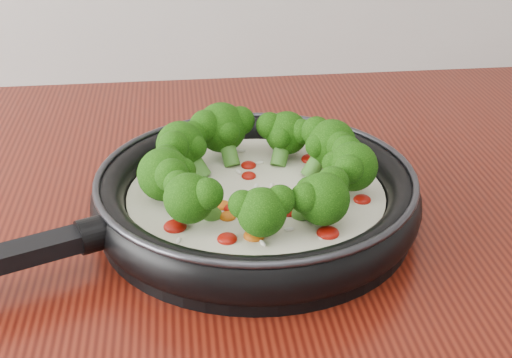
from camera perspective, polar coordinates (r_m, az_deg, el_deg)
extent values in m
cylinder|color=black|center=(0.74, 0.00, -3.01)|extent=(0.42, 0.42, 0.01)
torus|color=black|center=(0.73, 0.00, -1.32)|extent=(0.44, 0.44, 0.04)
torus|color=#2D2D33|center=(0.72, 0.00, 0.28)|extent=(0.43, 0.43, 0.01)
cylinder|color=black|center=(0.67, -12.92, -4.35)|extent=(0.04, 0.04, 0.03)
cylinder|color=silver|center=(0.73, 0.00, -1.82)|extent=(0.35, 0.35, 0.02)
ellipsoid|color=#A00F07|center=(0.76, -0.59, 0.25)|extent=(0.02, 0.02, 0.01)
ellipsoid|color=#A00F07|center=(0.72, 8.60, -1.67)|extent=(0.02, 0.02, 0.01)
ellipsoid|color=#D25D0D|center=(0.69, 4.01, -2.50)|extent=(0.03, 0.03, 0.01)
ellipsoid|color=#A00F07|center=(0.67, -6.58, -3.86)|extent=(0.03, 0.03, 0.01)
ellipsoid|color=#A00F07|center=(0.75, 6.21, -0.27)|extent=(0.02, 0.02, 0.01)
ellipsoid|color=#D25D0D|center=(0.69, -3.64, -2.79)|extent=(0.02, 0.02, 0.01)
ellipsoid|color=#A00F07|center=(0.78, -0.61, 1.11)|extent=(0.02, 0.02, 0.01)
ellipsoid|color=#A00F07|center=(0.69, -1.97, -2.41)|extent=(0.02, 0.02, 0.01)
ellipsoid|color=#D25D0D|center=(0.70, -2.74, -2.16)|extent=(0.02, 0.02, 0.01)
ellipsoid|color=#A00F07|center=(0.73, 1.85, -0.87)|extent=(0.02, 0.02, 0.01)
ellipsoid|color=#A00F07|center=(0.66, 5.85, -4.39)|extent=(0.03, 0.03, 0.01)
ellipsoid|color=#D25D0D|center=(0.65, -0.15, -4.62)|extent=(0.03, 0.03, 0.01)
ellipsoid|color=#A00F07|center=(0.69, 2.62, -2.53)|extent=(0.03, 0.03, 0.01)
ellipsoid|color=#A00F07|center=(0.79, 4.43, 1.60)|extent=(0.03, 0.03, 0.01)
ellipsoid|color=#D25D0D|center=(0.68, -2.31, -3.05)|extent=(0.02, 0.02, 0.01)
ellipsoid|color=#A00F07|center=(0.65, -2.36, -4.88)|extent=(0.03, 0.03, 0.01)
ellipsoid|color=#A00F07|center=(0.75, -6.78, -0.25)|extent=(0.02, 0.02, 0.01)
ellipsoid|color=white|center=(0.73, 5.49, -0.79)|extent=(0.01, 0.01, 0.00)
ellipsoid|color=white|center=(0.64, 0.55, -5.22)|extent=(0.01, 0.01, 0.00)
ellipsoid|color=white|center=(0.81, -1.19, 2.30)|extent=(0.01, 0.00, 0.00)
ellipsoid|color=white|center=(0.78, 0.31, 1.33)|extent=(0.01, 0.01, 0.00)
ellipsoid|color=white|center=(0.74, 0.01, -0.56)|extent=(0.01, 0.01, 0.00)
ellipsoid|color=white|center=(0.70, 1.29, -2.13)|extent=(0.01, 0.01, 0.00)
ellipsoid|color=white|center=(0.72, -0.43, -1.22)|extent=(0.01, 0.01, 0.00)
ellipsoid|color=white|center=(0.68, 0.91, -3.22)|extent=(0.01, 0.01, 0.00)
ellipsoid|color=white|center=(0.71, -5.83, -1.75)|extent=(0.01, 0.00, 0.00)
ellipsoid|color=white|center=(0.67, 0.98, -3.46)|extent=(0.01, 0.01, 0.00)
ellipsoid|color=white|center=(0.66, 2.69, -4.07)|extent=(0.01, 0.00, 0.00)
ellipsoid|color=white|center=(0.70, -1.28, -2.00)|extent=(0.01, 0.01, 0.00)
ellipsoid|color=white|center=(0.69, -0.07, -2.75)|extent=(0.01, 0.01, 0.00)
ellipsoid|color=white|center=(0.63, 2.56, -6.26)|extent=(0.01, 0.01, 0.00)
ellipsoid|color=white|center=(0.73, 0.35, -0.81)|extent=(0.01, 0.01, 0.00)
ellipsoid|color=white|center=(0.73, 0.03, -1.02)|extent=(0.01, 0.01, 0.00)
ellipsoid|color=white|center=(0.65, -6.31, -4.98)|extent=(0.01, 0.01, 0.00)
ellipsoid|color=white|center=(0.65, 5.25, -4.83)|extent=(0.00, 0.01, 0.00)
ellipsoid|color=white|center=(0.73, 3.98, -0.82)|extent=(0.01, 0.01, 0.00)
ellipsoid|color=white|center=(0.74, 1.28, -0.52)|extent=(0.01, 0.01, 0.00)
ellipsoid|color=white|center=(0.76, -1.42, 0.58)|extent=(0.01, 0.01, 0.00)
ellipsoid|color=white|center=(0.81, 3.24, 2.11)|extent=(0.01, 0.01, 0.00)
cylinder|color=#4D8C2D|center=(0.76, 4.90, 1.31)|extent=(0.04, 0.03, 0.04)
sphere|color=black|center=(0.76, 6.15, 2.86)|extent=(0.07, 0.07, 0.05)
sphere|color=black|center=(0.77, 4.92, 3.86)|extent=(0.04, 0.04, 0.03)
sphere|color=black|center=(0.74, 6.84, 2.68)|extent=(0.04, 0.04, 0.03)
sphere|color=black|center=(0.75, 5.01, 2.70)|extent=(0.03, 0.03, 0.03)
cylinder|color=#4D8C2D|center=(0.78, 2.03, 2.17)|extent=(0.03, 0.04, 0.04)
sphere|color=black|center=(0.79, 2.51, 3.76)|extent=(0.06, 0.06, 0.05)
sphere|color=black|center=(0.79, 1.11, 4.34)|extent=(0.04, 0.04, 0.03)
sphere|color=black|center=(0.78, 3.68, 3.85)|extent=(0.04, 0.04, 0.03)
sphere|color=black|center=(0.77, 2.04, 3.38)|extent=(0.03, 0.03, 0.02)
cylinder|color=#4D8C2D|center=(0.78, -2.25, 2.38)|extent=(0.03, 0.04, 0.04)
sphere|color=black|center=(0.79, -2.82, 4.20)|extent=(0.07, 0.07, 0.06)
sphere|color=black|center=(0.78, -4.13, 4.34)|extent=(0.05, 0.05, 0.04)
sphere|color=black|center=(0.79, -1.29, 4.75)|extent=(0.04, 0.04, 0.03)
sphere|color=black|center=(0.78, -2.32, 3.84)|extent=(0.04, 0.04, 0.03)
cylinder|color=#4D8C2D|center=(0.76, -4.91, 1.24)|extent=(0.04, 0.04, 0.04)
sphere|color=black|center=(0.76, -6.15, 2.74)|extent=(0.07, 0.07, 0.05)
sphere|color=black|center=(0.74, -6.68, 2.67)|extent=(0.04, 0.04, 0.03)
sphere|color=black|center=(0.77, -5.06, 3.63)|extent=(0.04, 0.04, 0.03)
sphere|color=black|center=(0.75, -5.00, 2.59)|extent=(0.03, 0.03, 0.03)
cylinder|color=#4D8C2D|center=(0.71, -5.90, -0.69)|extent=(0.04, 0.02, 0.04)
sphere|color=black|center=(0.70, -7.46, 0.38)|extent=(0.07, 0.07, 0.05)
sphere|color=black|center=(0.68, -6.85, 0.28)|extent=(0.04, 0.04, 0.03)
sphere|color=black|center=(0.72, -7.28, 1.57)|extent=(0.04, 0.04, 0.03)
sphere|color=black|center=(0.70, -5.95, 0.66)|extent=(0.04, 0.04, 0.03)
cylinder|color=#4D8C2D|center=(0.67, -4.17, -2.33)|extent=(0.04, 0.04, 0.04)
sphere|color=black|center=(0.65, -5.46, -1.57)|extent=(0.06, 0.06, 0.05)
sphere|color=black|center=(0.64, -3.95, -1.20)|extent=(0.04, 0.04, 0.03)
sphere|color=black|center=(0.66, -6.33, -0.47)|extent=(0.04, 0.04, 0.03)
sphere|color=black|center=(0.66, -4.32, -0.80)|extent=(0.03, 0.03, 0.02)
cylinder|color=#4D8C2D|center=(0.65, 0.36, -3.16)|extent=(0.02, 0.04, 0.04)
sphere|color=black|center=(0.63, 0.47, -2.70)|extent=(0.06, 0.06, 0.05)
sphere|color=black|center=(0.63, 1.98, -1.73)|extent=(0.04, 0.04, 0.03)
sphere|color=black|center=(0.63, -1.10, -2.07)|extent=(0.03, 0.03, 0.03)
sphere|color=black|center=(0.65, 0.37, -1.71)|extent=(0.03, 0.03, 0.02)
cylinder|color=#4D8C2D|center=(0.67, 4.22, -2.34)|extent=(0.03, 0.04, 0.04)
sphere|color=black|center=(0.65, 5.46, -1.63)|extent=(0.07, 0.07, 0.05)
sphere|color=black|center=(0.66, 6.23, -0.28)|extent=(0.04, 0.04, 0.03)
sphere|color=black|center=(0.64, 4.05, -1.54)|extent=(0.04, 0.04, 0.03)
sphere|color=black|center=(0.66, 4.31, -0.88)|extent=(0.03, 0.03, 0.02)
cylinder|color=#4D8C2D|center=(0.72, 6.12, -0.28)|extent=(0.04, 0.03, 0.04)
sphere|color=black|center=(0.71, 7.87, 1.02)|extent=(0.07, 0.07, 0.05)
sphere|color=black|center=(0.72, 7.40, 2.29)|extent=(0.04, 0.04, 0.03)
sphere|color=black|center=(0.69, 7.57, 0.81)|extent=(0.04, 0.04, 0.03)
sphere|color=black|center=(0.71, 6.36, 1.25)|extent=(0.03, 0.03, 0.02)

